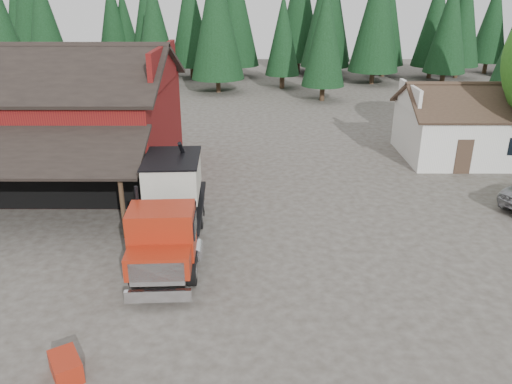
{
  "coord_description": "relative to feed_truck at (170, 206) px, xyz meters",
  "views": [
    {
      "loc": [
        -0.08,
        -16.62,
        9.71
      ],
      "look_at": [
        -0.12,
        2.77,
        1.8
      ],
      "focal_mm": 35.0,
      "sensor_mm": 36.0,
      "label": 1
    }
  ],
  "objects": [
    {
      "name": "near_pine_d",
      "position": [
        -0.51,
        32.7,
        5.59
      ],
      "size": [
        5.28,
        5.28,
        13.4
      ],
      "color": "#382619",
      "rests_on": "ground"
    },
    {
      "name": "equip_box",
      "position": [
        -1.73,
        -7.3,
        -1.5
      ],
      "size": [
        1.18,
        1.3,
        0.6
      ],
      "primitive_type": "cube",
      "rotation": [
        0.0,
        0.0,
        0.57
      ],
      "color": "maroon",
      "rests_on": "ground"
    },
    {
      "name": "farmhouse",
      "position": [
        16.49,
        11.7,
        -0.14
      ],
      "size": [
        8.6,
        6.42,
        4.65
      ],
      "color": "silver",
      "rests_on": "ground"
    },
    {
      "name": "ground",
      "position": [
        3.49,
        -1.3,
        -1.8
      ],
      "size": [
        120.0,
        120.0,
        0.0
      ],
      "primitive_type": "plane",
      "color": "#403A32",
      "rests_on": "ground"
    },
    {
      "name": "red_barn",
      "position": [
        -7.51,
        8.6,
        0.89
      ],
      "size": [
        12.8,
        13.63,
        7.18
      ],
      "color": "maroon",
      "rests_on": "ground"
    },
    {
      "name": "feed_truck",
      "position": [
        0.0,
        0.0,
        0.0
      ],
      "size": [
        2.86,
        8.66,
        3.86
      ],
      "rotation": [
        0.0,
        0.0,
        0.05
      ],
      "color": "black",
      "rests_on": "ground"
    },
    {
      "name": "conifer_backdrop",
      "position": [
        3.49,
        40.7,
        -1.8
      ],
      "size": [
        76.0,
        16.0,
        16.0
      ],
      "primitive_type": null,
      "color": "black",
      "rests_on": "ground"
    },
    {
      "name": "near_pine_a",
      "position": [
        -18.51,
        26.7,
        4.59
      ],
      "size": [
        4.4,
        4.4,
        11.4
      ],
      "color": "#382619",
      "rests_on": "ground"
    },
    {
      "name": "near_pine_b",
      "position": [
        9.49,
        28.7,
        4.08
      ],
      "size": [
        3.96,
        3.96,
        10.4
      ],
      "color": "#382619",
      "rests_on": "ground"
    }
  ]
}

